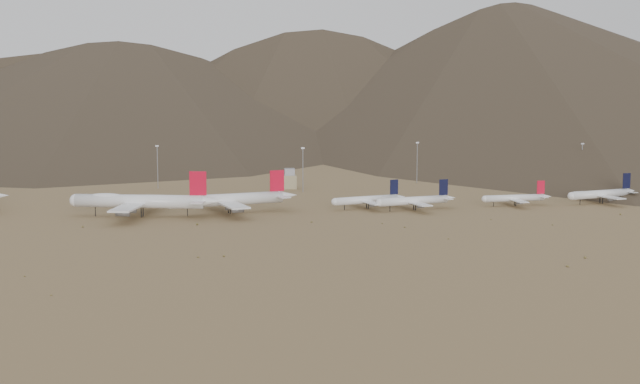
{
  "coord_description": "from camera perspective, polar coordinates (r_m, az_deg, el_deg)",
  "views": [
    {
      "loc": [
        -13.26,
        -401.06,
        64.81
      ],
      "look_at": [
        37.6,
        30.0,
        9.28
      ],
      "focal_mm": 50.0,
      "sensor_mm": 36.0,
      "label": 1
    }
  ],
  "objects": [
    {
      "name": "mast_far_east",
      "position": [
        566.06,
        16.41,
        1.86
      ],
      "size": [
        2.0,
        0.6,
        25.7
      ],
      "color": "gray",
      "rests_on": "ground"
    },
    {
      "name": "narrowbody_a",
      "position": [
        446.12,
        3.09,
        -0.49
      ],
      "size": [
        40.38,
        30.11,
        13.86
      ],
      "rotation": [
        0.0,
        0.0,
        0.33
      ],
      "color": "white",
      "rests_on": "ground"
    },
    {
      "name": "desert_scrub",
      "position": [
        323.62,
        -2.04,
        -4.21
      ],
      "size": [
        439.98,
        175.63,
        0.97
      ],
      "color": "brown",
      "rests_on": "ground"
    },
    {
      "name": "mountain_ridge",
      "position": [
        1303.91,
        -6.25,
        10.99
      ],
      "size": [
        4400.0,
        1000.0,
        300.0
      ],
      "color": "brown",
      "rests_on": "ground"
    },
    {
      "name": "narrowbody_b",
      "position": [
        442.98,
        6.12,
        -0.54
      ],
      "size": [
        43.29,
        32.01,
        14.63
      ],
      "rotation": [
        0.0,
        0.0,
        0.27
      ],
      "color": "white",
      "rests_on": "ground"
    },
    {
      "name": "control_tower",
      "position": [
        526.23,
        -1.97,
        0.79
      ],
      "size": [
        8.0,
        8.0,
        12.0
      ],
      "color": "tan",
      "rests_on": "ground"
    },
    {
      "name": "mast_east",
      "position": [
        555.79,
        6.24,
        2.02
      ],
      "size": [
        2.0,
        0.6,
        25.7
      ],
      "color": "gray",
      "rests_on": "ground"
    },
    {
      "name": "narrowbody_d",
      "position": [
        487.25,
        17.61,
        -0.12
      ],
      "size": [
        44.2,
        32.88,
        15.09
      ],
      "rotation": [
        0.0,
        0.0,
        0.31
      ],
      "color": "white",
      "rests_on": "ground"
    },
    {
      "name": "mast_centre",
      "position": [
        509.5,
        -1.1,
        1.59
      ],
      "size": [
        2.0,
        0.6,
        25.7
      ],
      "color": "gray",
      "rests_on": "ground"
    },
    {
      "name": "widebody_centre",
      "position": [
        426.5,
        -11.45,
        -0.57
      ],
      "size": [
        72.59,
        56.98,
        21.86
      ],
      "rotation": [
        0.0,
        0.0,
        -0.21
      ],
      "color": "white",
      "rests_on": "ground"
    },
    {
      "name": "widebody_east",
      "position": [
        430.56,
        -5.94,
        -0.48
      ],
      "size": [
        65.31,
        51.77,
        19.98
      ],
      "rotation": [
        0.0,
        0.0,
        0.29
      ],
      "color": "white",
      "rests_on": "ground"
    },
    {
      "name": "narrowbody_c",
      "position": [
        465.66,
        12.42,
        -0.37
      ],
      "size": [
        38.28,
        27.66,
        12.64
      ],
      "rotation": [
        0.0,
        0.0,
        0.1
      ],
      "color": "white",
      "rests_on": "ground"
    },
    {
      "name": "ground",
      "position": [
        406.48,
        -4.78,
        -1.91
      ],
      "size": [
        3000.0,
        3000.0,
        0.0
      ],
      "primitive_type": "plane",
      "color": "#92704B",
      "rests_on": "ground"
    },
    {
      "name": "mast_west",
      "position": [
        533.9,
        -10.36,
        1.73
      ],
      "size": [
        2.0,
        0.6,
        25.7
      ],
      "color": "gray",
      "rests_on": "ground"
    }
  ]
}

